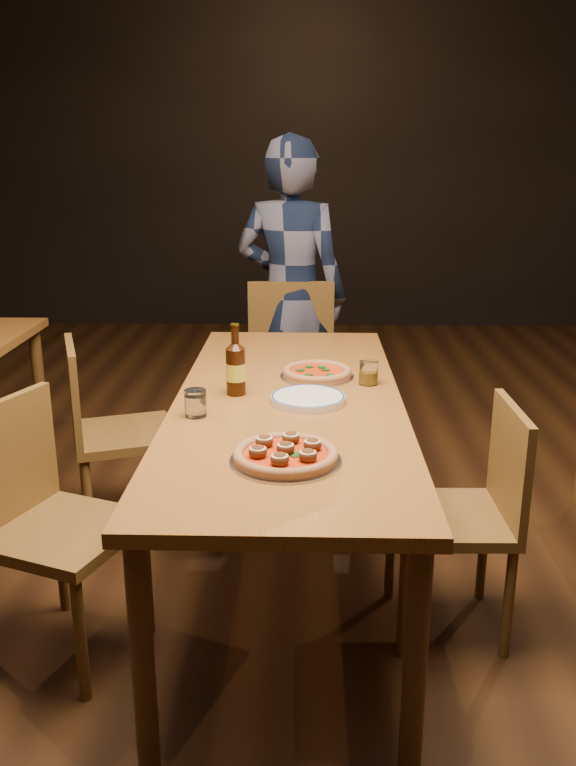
{
  "coord_description": "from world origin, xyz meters",
  "views": [
    {
      "loc": [
        0.07,
        -2.51,
        1.58
      ],
      "look_at": [
        0.0,
        -0.05,
        0.82
      ],
      "focal_mm": 35.0,
      "sensor_mm": 36.0,
      "label": 1
    }
  ],
  "objects_px": {
    "chair_main_nw": "(63,530)",
    "pizza_margherita": "(317,372)",
    "chair_main_e": "(450,516)",
    "chair_end": "(292,374)",
    "chair_main_sw": "(125,433)",
    "beer_bottle": "(236,370)",
    "amber_glass": "(369,373)",
    "water_glass": "(195,403)",
    "table_main": "(288,417)",
    "diner": "(291,296)",
    "pizza_meatball": "(286,454)",
    "plate_stack": "(308,399)"
  },
  "relations": [
    {
      "from": "pizza_meatball",
      "to": "pizza_margherita",
      "type": "distance_m",
      "value": 0.83
    },
    {
      "from": "plate_stack",
      "to": "diner",
      "type": "distance_m",
      "value": 1.53
    },
    {
      "from": "chair_main_sw",
      "to": "amber_glass",
      "type": "relative_size",
      "value": 9.93
    },
    {
      "from": "chair_main_sw",
      "to": "plate_stack",
      "type": "xyz_separation_m",
      "value": [
        0.78,
        -0.49,
        0.32
      ]
    },
    {
      "from": "chair_main_sw",
      "to": "beer_bottle",
      "type": "bearing_deg",
      "value": -147.14
    },
    {
      "from": "chair_main_e",
      "to": "water_glass",
      "type": "relative_size",
      "value": 9.37
    },
    {
      "from": "table_main",
      "to": "chair_main_e",
      "type": "bearing_deg",
      "value": -24.48
    },
    {
      "from": "beer_bottle",
      "to": "pizza_meatball",
      "type": "bearing_deg",
      "value": -72.07
    },
    {
      "from": "chair_main_sw",
      "to": "chair_main_e",
      "type": "height_order",
      "value": "chair_main_sw"
    },
    {
      "from": "table_main",
      "to": "pizza_meatball",
      "type": "distance_m",
      "value": 0.58
    },
    {
      "from": "pizza_meatball",
      "to": "amber_glass",
      "type": "distance_m",
      "value": 0.8
    },
    {
      "from": "amber_glass",
      "to": "water_glass",
      "type": "bearing_deg",
      "value": -148.06
    },
    {
      "from": "table_main",
      "to": "chair_main_e",
      "type": "distance_m",
      "value": 0.65
    },
    {
      "from": "chair_main_sw",
      "to": "beer_bottle",
      "type": "relative_size",
      "value": 3.51
    },
    {
      "from": "chair_main_nw",
      "to": "amber_glass",
      "type": "distance_m",
      "value": 1.21
    },
    {
      "from": "chair_main_e",
      "to": "diner",
      "type": "distance_m",
      "value": 1.86
    },
    {
      "from": "diner",
      "to": "chair_main_nw",
      "type": "bearing_deg",
      "value": 87.45
    },
    {
      "from": "chair_main_nw",
      "to": "beer_bottle",
      "type": "relative_size",
      "value": 3.53
    },
    {
      "from": "table_main",
      "to": "chair_main_sw",
      "type": "xyz_separation_m",
      "value": [
        -0.71,
        0.44,
        -0.24
      ]
    },
    {
      "from": "diner",
      "to": "chair_main_sw",
      "type": "bearing_deg",
      "value": 73.6
    },
    {
      "from": "amber_glass",
      "to": "diner",
      "type": "relative_size",
      "value": 0.05
    },
    {
      "from": "chair_main_sw",
      "to": "beer_bottle",
      "type": "height_order",
      "value": "beer_bottle"
    },
    {
      "from": "chair_main_e",
      "to": "plate_stack",
      "type": "bearing_deg",
      "value": -113.84
    },
    {
      "from": "chair_main_sw",
      "to": "pizza_margherita",
      "type": "xyz_separation_m",
      "value": [
        0.81,
        -0.18,
        0.33
      ]
    },
    {
      "from": "chair_main_sw",
      "to": "chair_main_e",
      "type": "distance_m",
      "value": 1.43
    },
    {
      "from": "water_glass",
      "to": "amber_glass",
      "type": "relative_size",
      "value": 1.01
    },
    {
      "from": "pizza_margherita",
      "to": "water_glass",
      "type": "xyz_separation_m",
      "value": [
        -0.4,
        -0.46,
        0.03
      ]
    },
    {
      "from": "water_glass",
      "to": "chair_main_nw",
      "type": "bearing_deg",
      "value": -151.09
    },
    {
      "from": "beer_bottle",
      "to": "water_glass",
      "type": "distance_m",
      "value": 0.26
    },
    {
      "from": "table_main",
      "to": "chair_main_nw",
      "type": "xyz_separation_m",
      "value": [
        -0.7,
        -0.42,
        -0.23
      ]
    },
    {
      "from": "table_main",
      "to": "water_glass",
      "type": "height_order",
      "value": "water_glass"
    },
    {
      "from": "chair_main_e",
      "to": "pizza_meatball",
      "type": "bearing_deg",
      "value": -60.3
    },
    {
      "from": "amber_glass",
      "to": "pizza_meatball",
      "type": "bearing_deg",
      "value": -111.22
    },
    {
      "from": "table_main",
      "to": "chair_main_nw",
      "type": "height_order",
      "value": "chair_main_nw"
    },
    {
      "from": "water_glass",
      "to": "chair_main_sw",
      "type": "bearing_deg",
      "value": 122.72
    },
    {
      "from": "pizza_margherita",
      "to": "plate_stack",
      "type": "bearing_deg",
      "value": -96.38
    },
    {
      "from": "pizza_margherita",
      "to": "beer_bottle",
      "type": "bearing_deg",
      "value": -142.79
    },
    {
      "from": "table_main",
      "to": "chair_main_sw",
      "type": "bearing_deg",
      "value": 148.34
    },
    {
      "from": "chair_main_nw",
      "to": "pizza_margherita",
      "type": "xyz_separation_m",
      "value": [
        0.8,
        0.68,
        0.32
      ]
    },
    {
      "from": "water_glass",
      "to": "beer_bottle",
      "type": "bearing_deg",
      "value": 64.65
    },
    {
      "from": "chair_main_e",
      "to": "plate_stack",
      "type": "relative_size",
      "value": 3.26
    },
    {
      "from": "pizza_meatball",
      "to": "amber_glass",
      "type": "bearing_deg",
      "value": 68.78
    },
    {
      "from": "amber_glass",
      "to": "plate_stack",
      "type": "bearing_deg",
      "value": -135.65
    },
    {
      "from": "chair_end",
      "to": "water_glass",
      "type": "xyz_separation_m",
      "value": [
        -0.29,
        -1.37,
        0.31
      ]
    },
    {
      "from": "table_main",
      "to": "chair_main_nw",
      "type": "distance_m",
      "value": 0.85
    },
    {
      "from": "chair_main_e",
      "to": "pizza_margherita",
      "type": "height_order",
      "value": "chair_main_e"
    },
    {
      "from": "plate_stack",
      "to": "amber_glass",
      "type": "xyz_separation_m",
      "value": [
        0.23,
        0.22,
        0.03
      ]
    },
    {
      "from": "plate_stack",
      "to": "water_glass",
      "type": "distance_m",
      "value": 0.4
    },
    {
      "from": "chair_main_e",
      "to": "chair_main_nw",
      "type": "bearing_deg",
      "value": -83.31
    },
    {
      "from": "chair_main_e",
      "to": "chair_end",
      "type": "relative_size",
      "value": 0.86
    }
  ]
}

